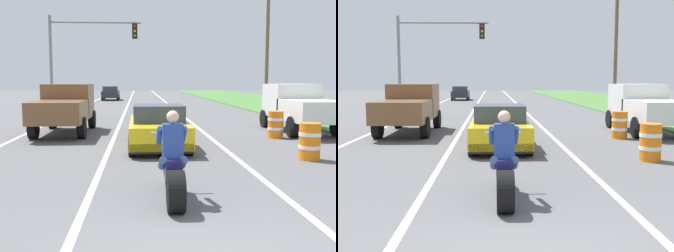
{
  "view_description": "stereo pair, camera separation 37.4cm",
  "coord_description": "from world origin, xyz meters",
  "views": [
    {
      "loc": [
        -0.87,
        -3.98,
        2.14
      ],
      "look_at": [
        -0.14,
        6.05,
        1.0
      ],
      "focal_mm": 43.21,
      "sensor_mm": 36.0,
      "label": 1
    },
    {
      "loc": [
        -0.5,
        -4.0,
        2.14
      ],
      "look_at": [
        -0.14,
        6.05,
        1.0
      ],
      "focal_mm": 43.21,
      "sensor_mm": 36.0,
      "label": 2
    }
  ],
  "objects": [
    {
      "name": "lane_stripe_left_solid",
      "position": [
        -5.4,
        20.0,
        0.0
      ],
      "size": [
        0.14,
        120.0,
        0.01
      ],
      "primitive_type": "cube",
      "color": "white",
      "rests_on": "ground"
    },
    {
      "name": "lane_stripe_right_solid",
      "position": [
        1.8,
        20.0,
        0.0
      ],
      "size": [
        0.14,
        120.0,
        0.01
      ],
      "primitive_type": "cube",
      "color": "white",
      "rests_on": "ground"
    },
    {
      "name": "lane_stripe_centre_dashed",
      "position": [
        -1.8,
        20.0,
        0.0
      ],
      "size": [
        0.14,
        120.0,
        0.01
      ],
      "primitive_type": "cube",
      "color": "white",
      "rests_on": "ground"
    },
    {
      "name": "motorcycle_with_rider",
      "position": [
        -0.28,
        2.97,
        0.59
      ],
      "size": [
        0.7,
        2.21,
        1.62
      ],
      "color": "black",
      "rests_on": "ground"
    },
    {
      "name": "sports_car_yellow",
      "position": [
        -0.25,
        8.87,
        0.63
      ],
      "size": [
        1.84,
        4.3,
        1.37
      ],
      "color": "yellow",
      "rests_on": "ground"
    },
    {
      "name": "pickup_truck_left_lane_brown",
      "position": [
        -3.84,
        12.55,
        1.11
      ],
      "size": [
        2.02,
        4.8,
        1.98
      ],
      "color": "brown",
      "rests_on": "ground"
    },
    {
      "name": "pickup_truck_right_shoulder_white",
      "position": [
        5.76,
        12.27,
        1.11
      ],
      "size": [
        2.02,
        4.8,
        1.98
      ],
      "color": "silver",
      "rests_on": "ground"
    },
    {
      "name": "traffic_light_mast_near",
      "position": [
        -4.35,
        21.07,
        4.06
      ],
      "size": [
        5.54,
        0.34,
        6.0
      ],
      "color": "gray",
      "rests_on": "ground"
    },
    {
      "name": "utility_pole_roadside",
      "position": [
        7.76,
        22.94,
        4.02
      ],
      "size": [
        0.24,
        0.24,
        8.04
      ],
      "primitive_type": "cylinder",
      "color": "brown",
      "rests_on": "ground"
    },
    {
      "name": "construction_barrel_nearest",
      "position": [
        3.72,
        6.48,
        0.5
      ],
      "size": [
        0.58,
        0.58,
        1.0
      ],
      "color": "orange",
      "rests_on": "ground"
    },
    {
      "name": "construction_barrel_mid",
      "position": [
        4.22,
        10.65,
        0.5
      ],
      "size": [
        0.58,
        0.58,
        1.0
      ],
      "color": "orange",
      "rests_on": "ground"
    },
    {
      "name": "distant_car_far_ahead",
      "position": [
        -3.87,
        40.2,
        0.77
      ],
      "size": [
        1.8,
        4.0,
        1.5
      ],
      "color": "#262628",
      "rests_on": "ground"
    }
  ]
}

